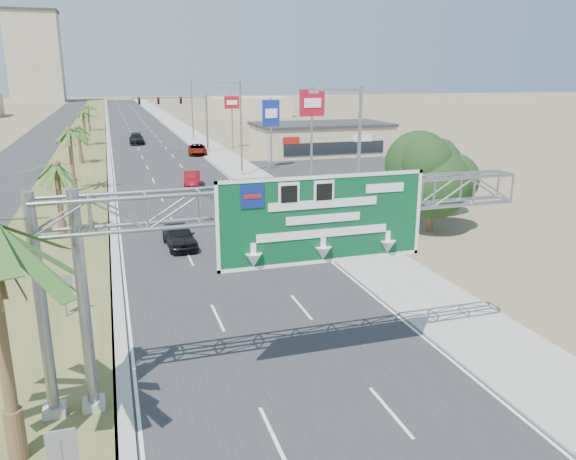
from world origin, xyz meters
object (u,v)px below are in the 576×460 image
Objects in this scene: signal_mast at (192,118)px; car_left_lane at (179,236)px; sign_gantry at (274,218)px; car_far at (137,139)px; pole_sign_red_far at (232,106)px; pole_sign_red_near at (312,110)px; car_mid_lane at (192,179)px; car_right_lane at (197,150)px; pole_sign_blue at (271,116)px; store_building at (321,139)px.

car_left_lane is at bearing -99.49° from signal_mast.
sign_gantry is 3.02× the size of car_far.
sign_gantry is 18.39m from car_left_lane.
sign_gantry is at bearing -95.74° from signal_mast.
pole_sign_red_far is (12.67, 65.82, 0.11)m from sign_gantry.
sign_gantry is 1.75× the size of pole_sign_red_near.
car_mid_lane reaches higher than car_right_lane.
signal_mast is 1.07× the size of pole_sign_red_near.
car_mid_lane is at bearing -93.98° from car_right_lane.
sign_gantry is 1.63× the size of signal_mast.
car_far is 0.68× the size of pole_sign_blue.
pole_sign_red_near is (12.85, 31.79, 1.53)m from sign_gantry.
car_far is (-3.30, 38.23, 0.06)m from car_mid_lane.
pole_sign_red_far is at bearing 136.83° from store_building.
car_far is at bearing 102.42° from car_mid_lane.
pole_sign_blue is 1.03× the size of pole_sign_red_far.
car_right_lane is 0.66× the size of pole_sign_red_far.
car_right_lane is at bearing 113.75° from pole_sign_blue.
pole_sign_red_near reaches higher than car_right_lane.
sign_gantry reaches higher than car_mid_lane.
pole_sign_red_near is at bearing -90.40° from pole_sign_blue.
car_mid_lane is at bearing 76.44° from car_left_lane.
pole_sign_blue reaches higher than car_left_lane.
pole_sign_red_near is (10.37, -5.78, 6.85)m from car_mid_lane.
pole_sign_red_far is (13.87, 48.26, 5.42)m from car_left_lane.
car_right_lane is 9.84m from pole_sign_red_far.
pole_sign_red_far reaches higher than car_mid_lane.
signal_mast is 17.62m from pole_sign_blue.
car_right_lane is at bearing 165.33° from store_building.
signal_mast is at bearing 84.26° from sign_gantry.
car_left_lane is 0.97× the size of car_mid_lane.
signal_mast reaches higher than store_building.
signal_mast is 15.97m from car_far.
pole_sign_red_near reaches higher than store_building.
car_far reaches higher than car_right_lane.
car_left_lane is 0.54× the size of pole_sign_blue.
car_mid_lane is at bearing -138.03° from store_building.
signal_mast is at bearing 105.90° from car_right_lane.
car_mid_lane is 38.37m from car_far.
sign_gantry is 62.37m from signal_mast.
signal_mast reaches higher than car_mid_lane.
sign_gantry is 60.77m from store_building.
signal_mast is 4.45m from car_right_lane.
car_far is at bearing 117.13° from signal_mast.
car_right_lane is (-16.54, 4.33, -1.28)m from store_building.
pole_sign_red_near is at bearing -71.49° from car_right_lane.
pole_sign_blue reaches higher than signal_mast.
pole_sign_red_near is (6.33, -28.62, 6.87)m from car_right_lane.
car_mid_lane is 13.70m from pole_sign_red_near.
car_mid_lane is 0.47× the size of pole_sign_red_near.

